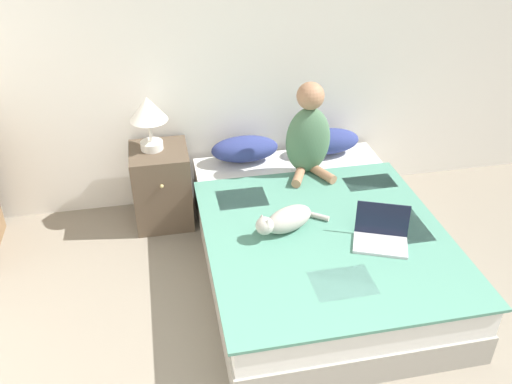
{
  "coord_description": "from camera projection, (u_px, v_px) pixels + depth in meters",
  "views": [
    {
      "loc": [
        -0.87,
        -0.95,
        2.54
      ],
      "look_at": [
        -0.32,
        1.78,
        0.78
      ],
      "focal_mm": 38.0,
      "sensor_mm": 36.0,
      "label": 1
    }
  ],
  "objects": [
    {
      "name": "nightstand",
      "position": [
        162.0,
        186.0,
        4.24
      ],
      "size": [
        0.44,
        0.47,
        0.63
      ],
      "color": "brown",
      "rests_on": "ground_plane"
    },
    {
      "name": "table_lamp",
      "position": [
        148.0,
        113.0,
        3.93
      ],
      "size": [
        0.28,
        0.28,
        0.42
      ],
      "color": "beige",
      "rests_on": "nightstand"
    },
    {
      "name": "pillow_far",
      "position": [
        327.0,
        141.0,
        4.41
      ],
      "size": [
        0.54,
        0.25,
        0.2
      ],
      "color": "navy",
      "rests_on": "bed"
    },
    {
      "name": "pillow_near",
      "position": [
        245.0,
        149.0,
        4.3
      ],
      "size": [
        0.54,
        0.25,
        0.2
      ],
      "color": "navy",
      "rests_on": "bed"
    },
    {
      "name": "laptop_open",
      "position": [
        381.0,
        236.0,
        3.42
      ],
      "size": [
        0.41,
        0.37,
        0.23
      ],
      "rotation": [
        0.0,
        0.0,
        -0.39
      ],
      "color": "#B7B7BC",
      "rests_on": "bed"
    },
    {
      "name": "person_sitting",
      "position": [
        309.0,
        134.0,
        4.03
      ],
      "size": [
        0.35,
        0.34,
        0.72
      ],
      "color": "#476B4C",
      "rests_on": "bed"
    },
    {
      "name": "bed",
      "position": [
        316.0,
        244.0,
        3.78
      ],
      "size": [
        1.56,
        2.09,
        0.43
      ],
      "color": "#9E998E",
      "rests_on": "ground_plane"
    },
    {
      "name": "wall_back",
      "position": [
        265.0,
        47.0,
        4.12
      ],
      "size": [
        5.83,
        0.05,
        2.55
      ],
      "color": "silver",
      "rests_on": "ground_plane"
    },
    {
      "name": "cat_tabby",
      "position": [
        286.0,
        220.0,
        3.5
      ],
      "size": [
        0.53,
        0.31,
        0.18
      ],
      "rotation": [
        0.0,
        0.0,
        -2.73
      ],
      "color": "#A8A399",
      "rests_on": "bed"
    }
  ]
}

